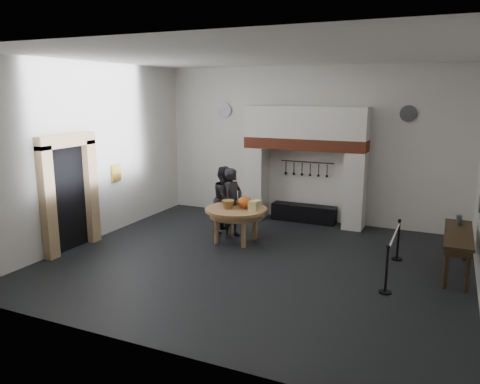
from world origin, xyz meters
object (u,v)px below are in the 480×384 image
at_px(iron_range, 304,213).
at_px(barrier_post_near, 387,271).
at_px(barrier_post_far, 398,241).
at_px(visitor_near, 233,203).
at_px(visitor_far, 226,199).
at_px(side_table, 459,234).
at_px(work_table, 236,209).

distance_m(iron_range, barrier_post_near, 5.13).
bearing_deg(iron_range, barrier_post_far, -37.77).
relative_size(visitor_near, barrier_post_far, 2.05).
relative_size(visitor_far, side_table, 0.82).
bearing_deg(barrier_post_near, barrier_post_far, 90.00).
bearing_deg(work_table, barrier_post_near, -23.48).
distance_m(work_table, barrier_post_near, 4.29).
bearing_deg(iron_range, barrier_post_near, -55.72).
height_order(barrier_post_near, barrier_post_far, same).
distance_m(work_table, barrier_post_far, 3.95).
relative_size(iron_range, barrier_post_far, 2.11).
bearing_deg(visitor_far, barrier_post_far, -93.10).
xyz_separation_m(work_table, visitor_far, (-0.63, 0.70, 0.06)).
relative_size(iron_range, work_table, 1.20).
relative_size(visitor_near, visitor_far, 1.02).
height_order(side_table, barrier_post_near, same).
bearing_deg(visitor_near, work_table, -129.35).
relative_size(work_table, visitor_near, 0.86).
bearing_deg(work_table, visitor_near, 128.24).
height_order(iron_range, side_table, side_table).
distance_m(iron_range, visitor_far, 2.57).
bearing_deg(work_table, side_table, -0.85).
bearing_deg(side_table, work_table, 179.15).
height_order(visitor_near, barrier_post_near, visitor_near).
xyz_separation_m(iron_range, side_table, (4.10, -2.61, 0.62)).
bearing_deg(visitor_far, work_table, -135.78).
height_order(work_table, side_table, side_table).
bearing_deg(barrier_post_far, side_table, -17.09).
relative_size(work_table, barrier_post_near, 1.75).
height_order(visitor_far, barrier_post_near, visitor_far).
xyz_separation_m(visitor_near, barrier_post_far, (4.16, -0.00, -0.47)).
height_order(iron_range, visitor_far, visitor_far).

